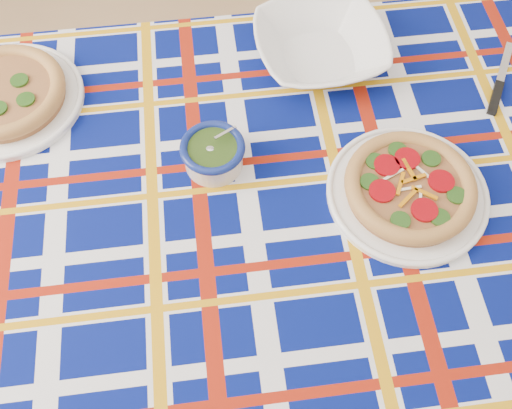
% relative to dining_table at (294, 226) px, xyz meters
% --- Properties ---
extents(dining_table, '(1.77, 1.36, 0.73)m').
position_rel_dining_table_xyz_m(dining_table, '(0.00, 0.00, 0.00)').
color(dining_table, brown).
rests_on(dining_table, floor).
extents(tablecloth, '(1.81, 1.40, 0.10)m').
position_rel_dining_table_xyz_m(tablecloth, '(0.00, -0.00, 0.02)').
color(tablecloth, '#050F5D').
rests_on(tablecloth, dining_table).
extents(main_focaccia_plate, '(0.34, 0.34, 0.06)m').
position_rel_dining_table_xyz_m(main_focaccia_plate, '(0.19, 0.05, 0.10)').
color(main_focaccia_plate, brown).
rests_on(main_focaccia_plate, tablecloth).
extents(pesto_bowl, '(0.15, 0.15, 0.07)m').
position_rel_dining_table_xyz_m(pesto_bowl, '(-0.16, 0.07, 0.11)').
color(pesto_bowl, '#1C310D').
rests_on(pesto_bowl, tablecloth).
extents(serving_bowl, '(0.34, 0.34, 0.07)m').
position_rel_dining_table_xyz_m(serving_bowl, '(0.00, 0.36, 0.11)').
color(serving_bowl, white).
rests_on(serving_bowl, tablecloth).
extents(second_focaccia_plate, '(0.36, 0.36, 0.05)m').
position_rel_dining_table_xyz_m(second_focaccia_plate, '(-0.59, 0.15, 0.10)').
color(second_focaccia_plate, brown).
rests_on(second_focaccia_plate, tablecloth).
extents(table_knife, '(0.07, 0.22, 0.01)m').
position_rel_dining_table_xyz_m(table_knife, '(0.39, 0.40, 0.08)').
color(table_knife, silver).
rests_on(table_knife, tablecloth).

